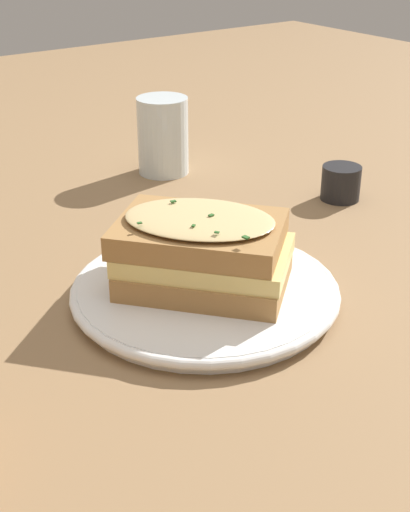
{
  "coord_description": "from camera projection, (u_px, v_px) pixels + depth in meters",
  "views": [
    {
      "loc": [
        0.31,
        0.44,
        0.33
      ],
      "look_at": [
        -0.02,
        -0.02,
        0.04
      ],
      "focal_mm": 50.0,
      "sensor_mm": 36.0,
      "label": 1
    }
  ],
  "objects": [
    {
      "name": "condiment_pot",
      "position": [
        341.0,
        183.0,
        0.86
      ],
      "size": [
        0.05,
        0.05,
        0.04
      ],
      "primitive_type": "cylinder",
      "color": "black",
      "rests_on": "ground_plane"
    },
    {
      "name": "sandwich",
      "position": [
        203.0,
        251.0,
        0.63
      ],
      "size": [
        0.17,
        0.18,
        0.07
      ],
      "rotation": [
        0.0,
        0.0,
        2.28
      ],
      "color": "#A37542",
      "rests_on": "dinner_plate"
    },
    {
      "name": "water_glass",
      "position": [
        163.0,
        136.0,
        0.93
      ],
      "size": [
        0.07,
        0.07,
        0.1
      ],
      "primitive_type": "cylinder",
      "color": "silver",
      "rests_on": "ground_plane"
    },
    {
      "name": "ground_plane",
      "position": [
        199.0,
        314.0,
        0.63
      ],
      "size": [
        2.4,
        2.4,
        0.0
      ],
      "primitive_type": "plane",
      "color": "olive"
    },
    {
      "name": "dinner_plate",
      "position": [
        205.0,
        291.0,
        0.65
      ],
      "size": [
        0.24,
        0.24,
        0.02
      ],
      "color": "white",
      "rests_on": "ground_plane"
    }
  ]
}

